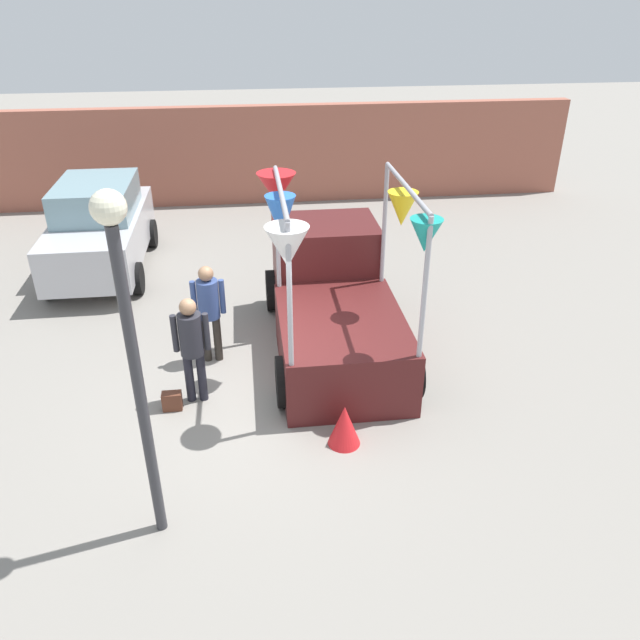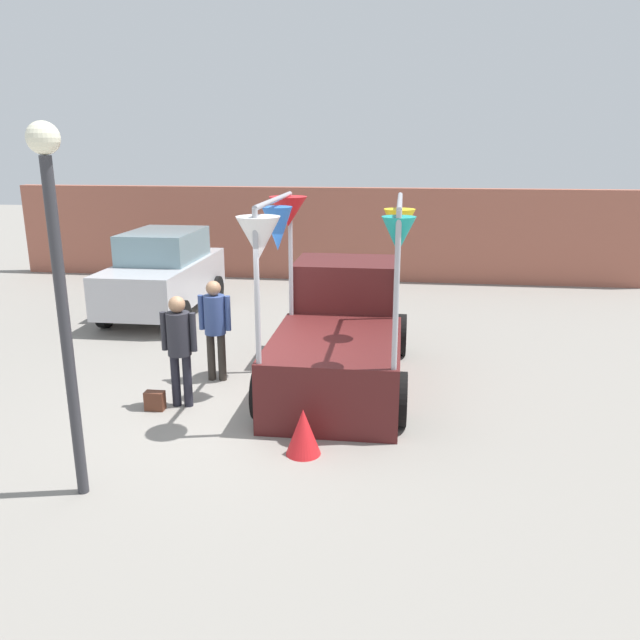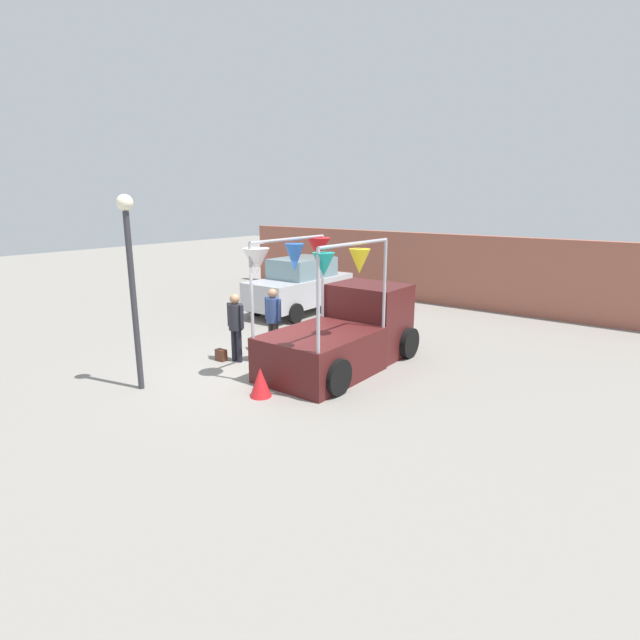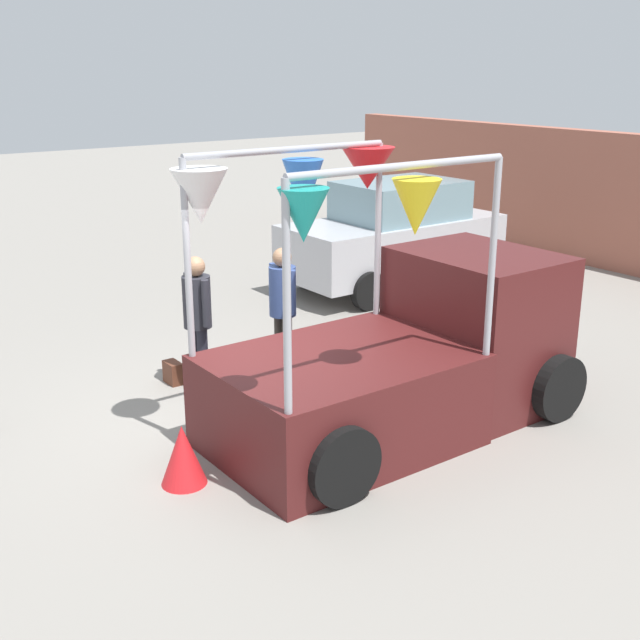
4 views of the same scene
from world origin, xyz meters
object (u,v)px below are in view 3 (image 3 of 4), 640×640
person_customer (236,321)px  handbag (221,355)px  vendor_truck (346,329)px  folded_kite_bundle_crimson (260,382)px  parked_car (300,285)px  street_lamp (131,266)px  person_vendor (273,314)px

person_customer → handbag: (-0.35, -0.20, -0.87)m
vendor_truck → handbag: (-2.55, -1.66, -0.73)m
folded_kite_bundle_crimson → person_customer: bearing=147.9°
folded_kite_bundle_crimson → parked_car: bearing=123.5°
handbag → folded_kite_bundle_crimson: (2.36, -1.06, 0.16)m
vendor_truck → street_lamp: (-2.49, -3.92, 1.71)m
person_customer → handbag: bearing=-150.3°
handbag → person_vendor: bearing=66.8°
parked_car → handbag: size_ratio=14.29×
handbag → parked_car: bearing=109.2°
person_customer → street_lamp: size_ratio=0.42×
person_vendor → street_lamp: (-0.49, -3.55, 1.57)m
parked_car → vendor_truck: bearing=-39.4°
person_vendor → handbag: (-0.55, -1.30, -0.87)m
person_customer → parked_car: bearing=113.3°
handbag → street_lamp: 3.32m
person_customer → street_lamp: street_lamp is taller
parked_car → person_customer: (2.18, -5.07, 0.06)m
street_lamp → folded_kite_bundle_crimson: size_ratio=6.59×
person_customer → folded_kite_bundle_crimson: bearing=-32.1°
person_vendor → handbag: person_vendor is taller
vendor_truck → person_customer: bearing=-146.4°
vendor_truck → person_vendor: bearing=-169.6°
folded_kite_bundle_crimson → street_lamp: bearing=-152.4°
vendor_truck → person_vendor: size_ratio=2.50×
handbag → vendor_truck: bearing=33.1°
parked_car → person_customer: 5.52m
vendor_truck → parked_car: vendor_truck is taller
vendor_truck → street_lamp: bearing=-122.5°
vendor_truck → folded_kite_bundle_crimson: bearing=-94.2°
person_vendor → street_lamp: bearing=-97.9°
person_vendor → vendor_truck: bearing=10.4°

